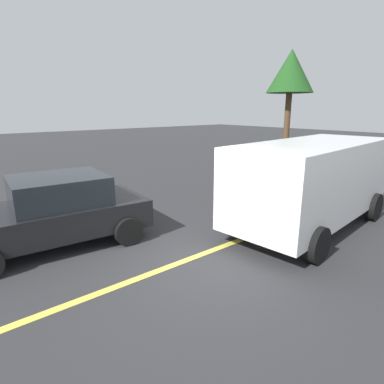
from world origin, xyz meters
name	(u,v)px	position (x,y,z in m)	size (l,w,h in m)	color
ground_plane	(201,255)	(0.00, 0.00, 0.00)	(80.00, 80.00, 0.00)	#2D2D30
lane_marking_centre	(285,223)	(3.00, 0.00, 0.01)	(28.00, 0.16, 0.01)	#E0D14C
white_van	(313,179)	(3.25, -0.54, 1.27)	(5.36, 2.65, 2.20)	white
car_black_near_curb	(54,211)	(-2.14, 2.50, 0.79)	(4.17, 2.39, 1.56)	black
tree_left_verge	(291,72)	(14.51, 7.96, 5.21)	(3.00, 3.00, 6.63)	#513823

